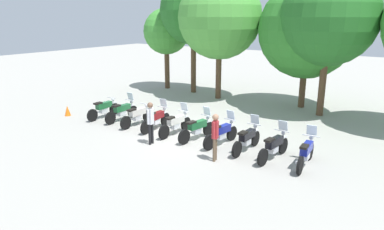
{
  "coord_description": "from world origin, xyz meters",
  "views": [
    {
      "loc": [
        8.57,
        -12.06,
        5.15
      ],
      "look_at": [
        0.0,
        0.5,
        0.9
      ],
      "focal_mm": 33.13,
      "sensor_mm": 36.0,
      "label": 1
    }
  ],
  "objects_px": {
    "motorcycle_8": "(274,146)",
    "tree_2": "(220,17)",
    "traffic_cone": "(67,111)",
    "motorcycle_3": "(156,119)",
    "motorcycle_6": "(221,133)",
    "motorcycle_4": "(176,123)",
    "person_1": "(215,133)",
    "motorcycle_0": "(104,108)",
    "motorcycle_9": "(306,152)",
    "tree_0": "(166,32)",
    "motorcycle_7": "(247,139)",
    "tree_4": "(329,17)",
    "tree_1": "(194,11)",
    "tree_3": "(307,30)",
    "motorcycle_5": "(197,128)",
    "motorcycle_1": "(122,111)",
    "person_0": "(151,120)",
    "motorcycle_2": "(137,115)"
  },
  "relations": [
    {
      "from": "motorcycle_6",
      "to": "motorcycle_8",
      "type": "distance_m",
      "value": 2.38
    },
    {
      "from": "motorcycle_9",
      "to": "traffic_cone",
      "type": "relative_size",
      "value": 3.98
    },
    {
      "from": "motorcycle_0",
      "to": "motorcycle_6",
      "type": "relative_size",
      "value": 1.0
    },
    {
      "from": "motorcycle_5",
      "to": "tree_2",
      "type": "relative_size",
      "value": 0.28
    },
    {
      "from": "tree_2",
      "to": "person_1",
      "type": "bearing_deg",
      "value": -60.43
    },
    {
      "from": "traffic_cone",
      "to": "tree_1",
      "type": "bearing_deg",
      "value": 76.37
    },
    {
      "from": "motorcycle_3",
      "to": "motorcycle_6",
      "type": "relative_size",
      "value": 1.0
    },
    {
      "from": "motorcycle_2",
      "to": "tree_2",
      "type": "height_order",
      "value": "tree_2"
    },
    {
      "from": "tree_3",
      "to": "motorcycle_2",
      "type": "bearing_deg",
      "value": -123.95
    },
    {
      "from": "motorcycle_3",
      "to": "tree_0",
      "type": "bearing_deg",
      "value": 31.52
    },
    {
      "from": "motorcycle_2",
      "to": "motorcycle_7",
      "type": "bearing_deg",
      "value": -90.52
    },
    {
      "from": "motorcycle_6",
      "to": "motorcycle_9",
      "type": "xyz_separation_m",
      "value": [
        3.54,
        -0.18,
        0.0
      ]
    },
    {
      "from": "tree_2",
      "to": "traffic_cone",
      "type": "bearing_deg",
      "value": -119.0
    },
    {
      "from": "tree_2",
      "to": "traffic_cone",
      "type": "relative_size",
      "value": 14.0
    },
    {
      "from": "tree_1",
      "to": "tree_3",
      "type": "height_order",
      "value": "tree_1"
    },
    {
      "from": "tree_4",
      "to": "motorcycle_1",
      "type": "bearing_deg",
      "value": -139.98
    },
    {
      "from": "person_0",
      "to": "person_1",
      "type": "height_order",
      "value": "person_0"
    },
    {
      "from": "motorcycle_1",
      "to": "motorcycle_2",
      "type": "height_order",
      "value": "motorcycle_1"
    },
    {
      "from": "motorcycle_4",
      "to": "person_1",
      "type": "relative_size",
      "value": 1.23
    },
    {
      "from": "motorcycle_5",
      "to": "motorcycle_8",
      "type": "bearing_deg",
      "value": -84.46
    },
    {
      "from": "tree_1",
      "to": "tree_3",
      "type": "distance_m",
      "value": 7.68
    },
    {
      "from": "person_1",
      "to": "motorcycle_7",
      "type": "bearing_deg",
      "value": 57.89
    },
    {
      "from": "motorcycle_9",
      "to": "tree_2",
      "type": "xyz_separation_m",
      "value": [
        -8.04,
        7.63,
        4.58
      ]
    },
    {
      "from": "motorcycle_9",
      "to": "tree_1",
      "type": "xyz_separation_m",
      "value": [
        -10.43,
        8.3,
        4.98
      ]
    },
    {
      "from": "motorcycle_1",
      "to": "motorcycle_6",
      "type": "relative_size",
      "value": 1.0
    },
    {
      "from": "motorcycle_8",
      "to": "tree_1",
      "type": "xyz_separation_m",
      "value": [
        -9.25,
        8.34,
        4.98
      ]
    },
    {
      "from": "person_1",
      "to": "tree_1",
      "type": "distance_m",
      "value": 13.05
    },
    {
      "from": "motorcycle_9",
      "to": "traffic_cone",
      "type": "height_order",
      "value": "motorcycle_9"
    },
    {
      "from": "motorcycle_3",
      "to": "motorcycle_6",
      "type": "distance_m",
      "value": 3.56
    },
    {
      "from": "motorcycle_8",
      "to": "tree_1",
      "type": "relative_size",
      "value": 0.28
    },
    {
      "from": "motorcycle_2",
      "to": "motorcycle_9",
      "type": "relative_size",
      "value": 1.0
    },
    {
      "from": "tree_0",
      "to": "tree_4",
      "type": "relative_size",
      "value": 0.76
    },
    {
      "from": "motorcycle_4",
      "to": "tree_2",
      "type": "distance_m",
      "value": 8.97
    },
    {
      "from": "motorcycle_3",
      "to": "motorcycle_5",
      "type": "relative_size",
      "value": 1.01
    },
    {
      "from": "person_0",
      "to": "tree_4",
      "type": "xyz_separation_m",
      "value": [
        4.57,
        8.53,
        4.04
      ]
    },
    {
      "from": "motorcycle_1",
      "to": "person_0",
      "type": "relative_size",
      "value": 1.23
    },
    {
      "from": "person_1",
      "to": "traffic_cone",
      "type": "distance_m",
      "value": 9.73
    },
    {
      "from": "motorcycle_4",
      "to": "tree_1",
      "type": "relative_size",
      "value": 0.28
    },
    {
      "from": "person_0",
      "to": "tree_1",
      "type": "bearing_deg",
      "value": 110.85
    },
    {
      "from": "motorcycle_3",
      "to": "tree_0",
      "type": "relative_size",
      "value": 0.38
    },
    {
      "from": "motorcycle_6",
      "to": "motorcycle_7",
      "type": "distance_m",
      "value": 1.18
    },
    {
      "from": "person_1",
      "to": "tree_4",
      "type": "distance_m",
      "value": 9.57
    },
    {
      "from": "motorcycle_8",
      "to": "tree_2",
      "type": "relative_size",
      "value": 0.28
    },
    {
      "from": "motorcycle_0",
      "to": "tree_2",
      "type": "height_order",
      "value": "tree_2"
    },
    {
      "from": "motorcycle_7",
      "to": "tree_4",
      "type": "distance_m",
      "value": 8.43
    },
    {
      "from": "motorcycle_0",
      "to": "traffic_cone",
      "type": "height_order",
      "value": "motorcycle_0"
    },
    {
      "from": "motorcycle_4",
      "to": "person_0",
      "type": "xyz_separation_m",
      "value": [
        -0.1,
        -1.59,
        0.54
      ]
    },
    {
      "from": "tree_2",
      "to": "motorcycle_5",
      "type": "bearing_deg",
      "value": -66.07
    },
    {
      "from": "person_0",
      "to": "traffic_cone",
      "type": "bearing_deg",
      "value": 169.29
    },
    {
      "from": "motorcycle_1",
      "to": "motorcycle_6",
      "type": "distance_m",
      "value": 5.93
    }
  ]
}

